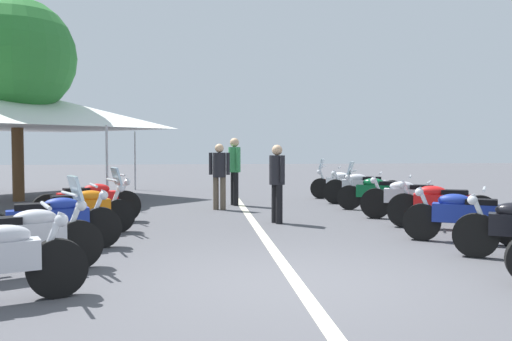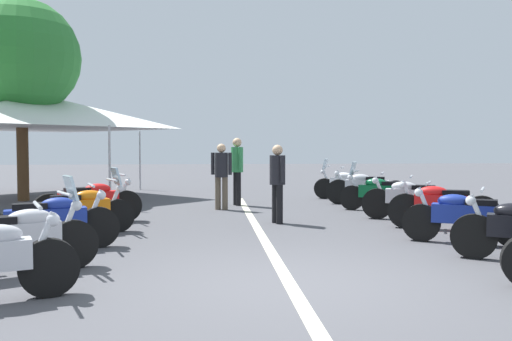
{
  "view_description": "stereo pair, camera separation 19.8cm",
  "coord_description": "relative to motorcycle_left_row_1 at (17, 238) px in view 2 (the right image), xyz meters",
  "views": [
    {
      "loc": [
        -5.95,
        1.11,
        1.58
      ],
      "look_at": [
        4.43,
        0.0,
        1.1
      ],
      "focal_mm": 37.3,
      "sensor_mm": 36.0,
      "label": 1
    },
    {
      "loc": [
        -5.95,
        0.91,
        1.58
      ],
      "look_at": [
        4.43,
        0.0,
        1.1
      ],
      "focal_mm": 37.3,
      "sensor_mm": 36.0,
      "label": 2
    }
  ],
  "objects": [
    {
      "name": "motorcycle_right_row_2",
      "position": [
        1.52,
        -6.42,
        -0.01
      ],
      "size": [
        1.11,
        1.81,
        0.99
      ],
      "rotation": [
        0.0,
        0.0,
        1.06
      ],
      "color": "black",
      "rests_on": "ground_plane"
    },
    {
      "name": "motorcycle_right_row_7",
      "position": [
        8.65,
        -6.42,
        -0.0
      ],
      "size": [
        1.03,
        2.0,
        1.2
      ],
      "rotation": [
        0.0,
        0.0,
        1.17
      ],
      "color": "black",
      "rests_on": "ground_plane"
    },
    {
      "name": "motorcycle_right_row_4",
      "position": [
        4.27,
        -6.62,
        -0.0
      ],
      "size": [
        1.01,
        2.01,
        1.01
      ],
      "rotation": [
        0.0,
        0.0,
        1.18
      ],
      "color": "black",
      "rests_on": "ground_plane"
    },
    {
      "name": "bystander_2",
      "position": [
        7.39,
        -3.07,
        0.59
      ],
      "size": [
        0.51,
        0.32,
        1.79
      ],
      "rotation": [
        0.0,
        0.0,
        1.9
      ],
      "color": "black",
      "rests_on": "ground_plane"
    },
    {
      "name": "event_tent",
      "position": [
        9.84,
        3.07,
        2.19
      ],
      "size": [
        6.48,
        6.48,
        3.2
      ],
      "color": "white",
      "rests_on": "ground_plane"
    },
    {
      "name": "motorcycle_left_row_4",
      "position": [
        4.27,
        0.07,
        -0.0
      ],
      "size": [
        1.11,
        2.02,
        1.01
      ],
      "rotation": [
        0.0,
        0.0,
        -1.12
      ],
      "color": "black",
      "rests_on": "ground_plane"
    },
    {
      "name": "motorcycle_right_row_3",
      "position": [
        2.96,
        -6.7,
        -0.0
      ],
      "size": [
        1.01,
        1.91,
        1.01
      ],
      "rotation": [
        0.0,
        0.0,
        1.15
      ],
      "color": "black",
      "rests_on": "ground_plane"
    },
    {
      "name": "motorcycle_left_row_1",
      "position": [
        0.0,
        0.0,
        0.0
      ],
      "size": [
        1.11,
        1.84,
        1.2
      ],
      "rotation": [
        0.0,
        0.0,
        -1.07
      ],
      "color": "black",
      "rests_on": "ground_plane"
    },
    {
      "name": "bystander_3",
      "position": [
        4.05,
        -3.71,
        0.47
      ],
      "size": [
        0.5,
        0.32,
        1.6
      ],
      "rotation": [
        0.0,
        0.0,
        1.92
      ],
      "color": "black",
      "rests_on": "ground_plane"
    },
    {
      "name": "bystander_0",
      "position": [
        6.47,
        -2.63,
        0.49
      ],
      "size": [
        0.32,
        0.51,
        1.63
      ],
      "rotation": [
        0.0,
        0.0,
        2.87
      ],
      "color": "brown",
      "rests_on": "ground_plane"
    },
    {
      "name": "roadside_tree_1",
      "position": [
        9.11,
        3.0,
        3.63
      ],
      "size": [
        3.31,
        3.31,
        5.77
      ],
      "color": "brown",
      "rests_on": "ground_plane"
    },
    {
      "name": "motorcycle_right_row_5",
      "position": [
        5.82,
        -6.49,
        -0.01
      ],
      "size": [
        1.14,
        1.96,
        1.19
      ],
      "rotation": [
        0.0,
        0.0,
        1.09
      ],
      "color": "black",
      "rests_on": "ground_plane"
    },
    {
      "name": "motorcycle_right_row_6",
      "position": [
        7.23,
        -6.52,
        0.0
      ],
      "size": [
        0.98,
        2.08,
        1.01
      ],
      "rotation": [
        0.0,
        0.0,
        1.22
      ],
      "color": "black",
      "rests_on": "ground_plane"
    },
    {
      "name": "ground_plane",
      "position": [
        -0.7,
        -3.25,
        -0.46
      ],
      "size": [
        80.0,
        80.0,
        0.0
      ],
      "primitive_type": "plane",
      "color": "#4C4C51"
    },
    {
      "name": "motorcycle_left_row_3",
      "position": [
        2.93,
        -0.07,
        -0.01
      ],
      "size": [
        1.03,
        1.85,
        1.19
      ],
      "rotation": [
        0.0,
        0.0,
        -1.13
      ],
      "color": "black",
      "rests_on": "ground_plane"
    },
    {
      "name": "lane_centre_stripe",
      "position": [
        2.18,
        -3.25,
        -0.46
      ],
      "size": [
        14.12,
        0.16,
        0.01
      ],
      "primitive_type": "cube",
      "color": "beige",
      "rests_on": "ground_plane"
    },
    {
      "name": "motorcycle_left_row_2",
      "position": [
        1.49,
        0.08,
        -0.01
      ],
      "size": [
        0.94,
        2.07,
        1.0
      ],
      "rotation": [
        0.0,
        0.0,
        -1.23
      ],
      "color": "black",
      "rests_on": "ground_plane"
    }
  ]
}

